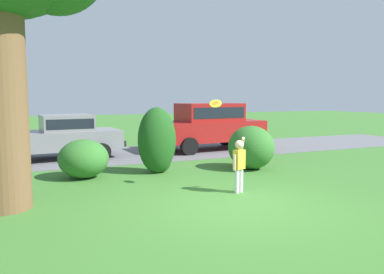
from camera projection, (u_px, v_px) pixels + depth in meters
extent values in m
plane|color=#3D752D|center=(237.00, 206.00, 7.63)|extent=(80.00, 80.00, 0.00)
cube|color=slate|center=(136.00, 154.00, 14.55)|extent=(28.00, 4.40, 0.02)
cylinder|color=brown|center=(0.00, 104.00, 7.23)|extent=(1.00, 1.00, 4.12)
ellipsoid|color=#33702B|center=(84.00, 159.00, 10.24)|extent=(1.34, 1.32, 1.05)
ellipsoid|color=#1E511C|center=(157.00, 140.00, 10.87)|extent=(1.11, 0.94, 1.89)
ellipsoid|color=#1E511C|center=(160.00, 162.00, 11.04)|extent=(0.65, 0.65, 0.59)
ellipsoid|color=#33702B|center=(251.00, 147.00, 11.52)|extent=(1.36, 1.52, 1.31)
cube|color=gray|center=(58.00, 140.00, 13.25)|extent=(4.32, 2.13, 0.64)
cube|color=gray|center=(67.00, 123.00, 13.33)|extent=(1.79, 1.73, 0.56)
cube|color=black|center=(67.00, 123.00, 13.33)|extent=(1.66, 1.74, 0.34)
cylinder|color=black|center=(19.00, 157.00, 11.86)|extent=(0.61, 0.26, 0.60)
cylinder|color=black|center=(16.00, 150.00, 13.52)|extent=(0.61, 0.26, 0.60)
cylinder|color=black|center=(102.00, 152.00, 13.06)|extent=(0.61, 0.26, 0.60)
cylinder|color=black|center=(90.00, 146.00, 14.72)|extent=(0.61, 0.26, 0.60)
cube|color=black|center=(118.00, 141.00, 14.25)|extent=(0.24, 1.75, 0.20)
cube|color=maroon|center=(209.00, 131.00, 15.59)|extent=(4.61, 2.12, 0.80)
cube|color=maroon|center=(209.00, 112.00, 15.51)|extent=(2.57, 1.77, 0.72)
cube|color=black|center=(209.00, 112.00, 15.51)|extent=(2.38, 1.78, 0.43)
cylinder|color=black|center=(189.00, 146.00, 14.17)|extent=(0.69, 0.26, 0.68)
cylinder|color=black|center=(169.00, 141.00, 15.83)|extent=(0.69, 0.26, 0.68)
cylinder|color=black|center=(251.00, 142.00, 15.44)|extent=(0.69, 0.26, 0.68)
cylinder|color=black|center=(226.00, 138.00, 17.10)|extent=(0.69, 0.26, 0.68)
cube|color=black|center=(158.00, 138.00, 14.57)|extent=(0.23, 1.75, 0.20)
cube|color=black|center=(255.00, 133.00, 16.65)|extent=(0.23, 1.75, 0.20)
cylinder|color=white|center=(237.00, 181.00, 8.64)|extent=(0.10, 0.10, 0.55)
cylinder|color=white|center=(241.00, 180.00, 8.73)|extent=(0.10, 0.10, 0.55)
cube|color=gold|center=(239.00, 159.00, 8.64)|extent=(0.30, 0.24, 0.44)
sphere|color=beige|center=(239.00, 145.00, 8.60)|extent=(0.20, 0.20, 0.20)
cylinder|color=beige|center=(242.00, 145.00, 8.75)|extent=(0.16, 0.28, 0.39)
cylinder|color=beige|center=(234.00, 162.00, 8.53)|extent=(0.07, 0.07, 0.36)
cylinder|color=yellow|center=(216.00, 104.00, 8.91)|extent=(0.32, 0.26, 0.26)
cylinder|color=orange|center=(216.00, 103.00, 8.91)|extent=(0.18, 0.15, 0.15)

